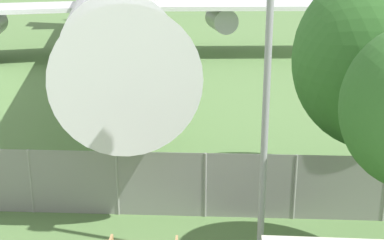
# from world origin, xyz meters

# --- Properties ---
(perimeter_fence) EXTENTS (56.07, 0.07, 1.97)m
(perimeter_fence) POSITION_xyz_m (-0.00, 11.25, 0.99)
(perimeter_fence) COLOR gray
(perimeter_fence) RESTS_ON ground
(airplane) EXTENTS (39.63, 48.08, 12.10)m
(airplane) POSITION_xyz_m (-4.64, 33.80, 4.17)
(airplane) COLOR white
(airplane) RESTS_ON ground
(tree_near_hangar) EXTENTS (4.97, 4.97, 7.05)m
(tree_near_hangar) POSITION_xyz_m (7.55, 13.20, 4.30)
(tree_near_hangar) COLOR brown
(tree_near_hangar) RESTS_ON ground
(light_mast) EXTENTS (0.44, 0.44, 8.10)m
(light_mast) POSITION_xyz_m (3.95, 8.81, 4.92)
(light_mast) COLOR #99999E
(light_mast) RESTS_ON ground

